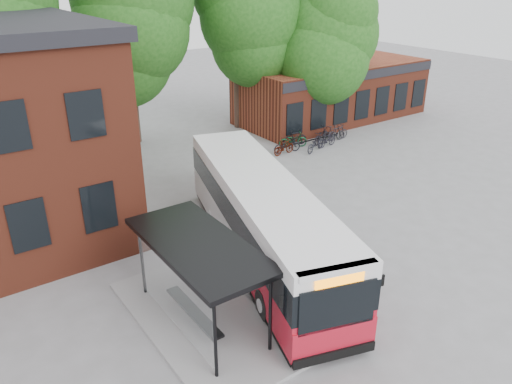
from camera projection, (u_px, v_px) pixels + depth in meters
ground at (293, 263)px, 18.93m from camera, size 100.00×100.00×0.00m
shop_row at (332, 91)px, 36.42m from camera, size 14.00×6.20×4.00m
bus_shelter at (201, 283)px, 15.22m from camera, size 3.60×7.00×2.90m
bike_rail at (307, 143)px, 31.18m from camera, size 5.20×0.10×0.38m
tree_0 at (7, 69)px, 25.42m from camera, size 7.92×7.92×11.00m
tree_1 at (130, 59)px, 29.97m from camera, size 7.92×7.92×10.40m
tree_2 at (236, 46)px, 32.78m from camera, size 7.92×7.92×11.00m
tree_3 at (333, 61)px, 32.79m from camera, size 7.04×7.04×9.28m
city_bus at (262, 220)px, 18.74m from camera, size 6.14×12.69×3.17m
bicycle_0 at (287, 145)px, 30.03m from camera, size 1.84×0.91×0.93m
bicycle_1 at (284, 147)px, 29.70m from camera, size 1.59×0.56×0.94m
bicycle_2 at (293, 140)px, 30.88m from camera, size 1.93×1.19×0.96m
bicycle_3 at (295, 138)px, 31.26m from camera, size 1.69×0.77×0.98m
bicycle_4 at (315, 144)px, 30.23m from camera, size 1.95×1.21×0.97m
bicycle_5 at (327, 140)px, 31.01m from camera, size 1.51×0.56×0.89m
bicycle_6 at (321, 135)px, 31.68m from camera, size 2.01×1.38×1.00m
bicycle_7 at (334, 133)px, 32.11m from camera, size 1.68×0.86×0.97m
bicycle_extra_0 at (338, 132)px, 32.26m from camera, size 1.67×0.56×0.99m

